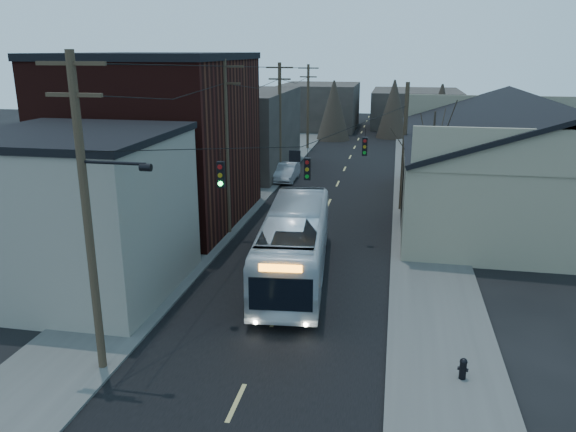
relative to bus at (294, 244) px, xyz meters
The scene contains 14 objects.
road_surface 17.80m from the bus, 89.91° to the left, with size 9.00×110.00×0.02m, color black.
sidewalk_left 18.93m from the bus, 110.07° to the left, with size 4.00×110.00×0.12m, color #474744.
sidewalk_right 18.95m from the bus, 69.78° to the left, with size 4.00×110.00×0.12m, color #474744.
building_clapboard 9.73m from the bus, 159.93° to the right, with size 8.00×8.00×7.00m, color slate.
building_brick 13.05m from the bus, 142.25° to the left, with size 10.00×12.00×10.00m, color black.
building_left_far 25.61m from the bus, 111.77° to the left, with size 9.00×14.00×7.00m, color #2E2925.
warehouse 18.24m from the bus, 44.32° to the left, with size 16.16×20.60×7.73m.
building_far_left 53.08m from the bus, 96.46° to the left, with size 10.00×12.00×6.00m, color #2E2925.
building_far_right 58.15m from the bus, 83.06° to the left, with size 12.00×14.00×5.00m, color #2E2925.
bare_tree 10.29m from the bus, 49.79° to the left, with size 0.40×0.40×7.20m, color black.
utility_lines 12.69m from the bus, 104.58° to the left, with size 11.24×45.28×10.50m.
bus is the anchor object (origin of this frame).
parked_car 20.54m from the bus, 102.02° to the left, with size 1.56×4.48×1.48m, color #989AA0.
fire_hydrant 10.50m from the bus, 47.90° to the right, with size 0.36×0.25×0.74m.
Camera 1 is at (4.39, -12.39, 10.49)m, focal length 35.00 mm.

